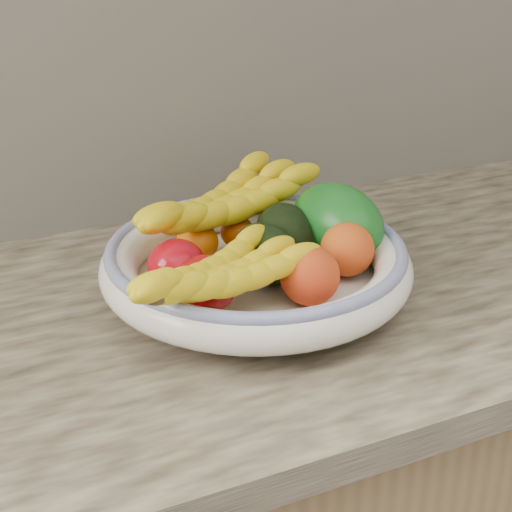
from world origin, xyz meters
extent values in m
cube|color=tan|center=(0.00, 1.68, 0.88)|extent=(2.44, 0.66, 0.04)
cube|color=beige|center=(0.00, 1.99, 1.15)|extent=(2.40, 0.02, 0.50)
cylinder|color=white|center=(0.00, 1.66, 0.91)|extent=(0.13, 0.13, 0.02)
cylinder|color=white|center=(0.00, 1.66, 0.92)|extent=(0.32, 0.32, 0.01)
torus|color=white|center=(0.00, 1.66, 0.95)|extent=(0.39, 0.39, 0.05)
torus|color=#333F90|center=(0.00, 1.66, 0.97)|extent=(0.37, 0.37, 0.02)
ellipsoid|color=orange|center=(-0.05, 1.74, 0.95)|extent=(0.07, 0.07, 0.05)
ellipsoid|color=#DA5604|center=(0.02, 1.75, 0.95)|extent=(0.06, 0.06, 0.04)
ellipsoid|color=#AE0814|center=(-0.10, 1.67, 0.96)|extent=(0.09, 0.09, 0.06)
ellipsoid|color=#9E090E|center=(-0.09, 1.61, 0.96)|extent=(0.09, 0.09, 0.07)
ellipsoid|color=black|center=(0.01, 1.65, 0.96)|extent=(0.08, 0.11, 0.07)
ellipsoid|color=black|center=(0.06, 1.70, 0.96)|extent=(0.11, 0.13, 0.08)
ellipsoid|color=#105515|center=(0.13, 1.68, 0.98)|extent=(0.15, 0.17, 0.13)
ellipsoid|color=orange|center=(0.03, 1.57, 0.97)|extent=(0.09, 0.09, 0.07)
ellipsoid|color=orange|center=(0.10, 1.61, 0.97)|extent=(0.08, 0.08, 0.07)
camera|label=1|loc=(-0.37, 0.86, 1.37)|focal=55.00mm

